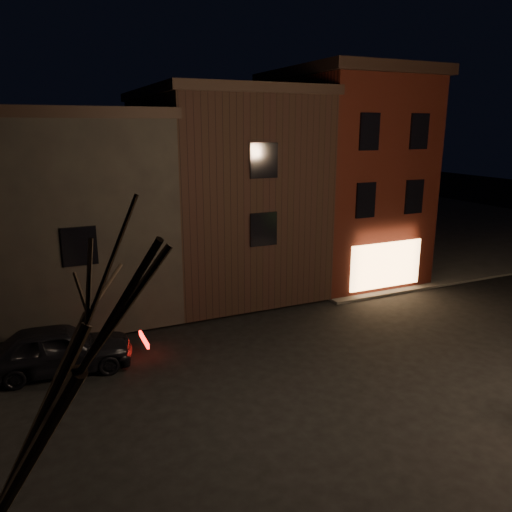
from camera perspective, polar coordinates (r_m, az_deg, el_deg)
The scene contains 6 objects.
ground at distance 16.69m, azimuth 4.31°, elevation -13.50°, with size 120.00×120.00×0.00m, color black.
sidewalk_far_right at distance 43.36m, azimuth 14.82°, elevation 3.78°, with size 30.00×30.00×0.12m, color #2D2B28.
corner_building at distance 27.12m, azimuth 9.77°, elevation 9.22°, with size 6.50×8.50×10.50m.
row_building_a at distance 25.09m, azimuth -4.13°, elevation 7.67°, with size 7.30×10.30×9.40m.
row_building_b at distance 23.64m, azimuth -20.85°, elevation 5.10°, with size 7.80×10.30×8.40m.
parked_car_a at distance 17.81m, azimuth -21.65°, elevation -9.82°, with size 1.89×4.69×1.60m, color black.
Camera 1 is at (-7.22, -12.83, 7.86)m, focal length 35.00 mm.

